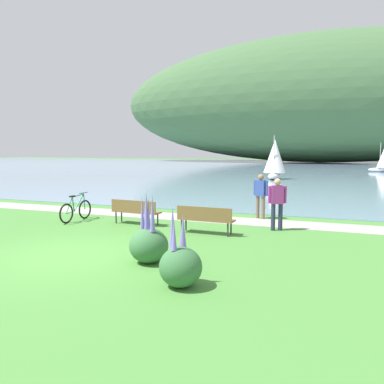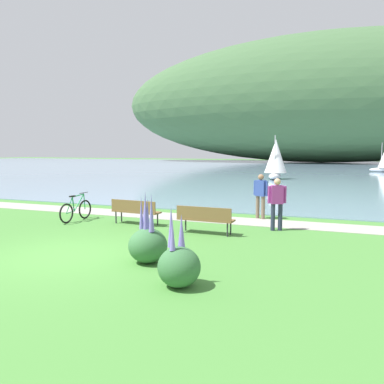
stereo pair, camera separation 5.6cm
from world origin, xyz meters
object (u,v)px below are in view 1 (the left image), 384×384
(bicycle_leaning_near_bench, at_px, (76,210))
(sailboat_mid_bay, at_px, (275,159))
(park_bench_further_along, at_px, (135,210))
(person_at_shoreline, at_px, (261,193))
(person_on_the_grass, at_px, (277,201))
(park_bench_near_camera, at_px, (205,218))

(bicycle_leaning_near_bench, height_order, sailboat_mid_bay, sailboat_mid_bay)
(bicycle_leaning_near_bench, bearing_deg, park_bench_further_along, 3.78)
(person_at_shoreline, bearing_deg, person_on_the_grass, -64.88)
(person_on_the_grass, height_order, sailboat_mid_bay, sailboat_mid_bay)
(park_bench_near_camera, height_order, person_at_shoreline, person_at_shoreline)
(bicycle_leaning_near_bench, bearing_deg, sailboat_mid_bay, 80.89)
(person_on_the_grass, distance_m, sailboat_mid_bay, 22.35)
(bicycle_leaning_near_bench, distance_m, sailboat_mid_bay, 23.34)
(bicycle_leaning_near_bench, height_order, person_on_the_grass, person_on_the_grass)
(park_bench_near_camera, height_order, park_bench_further_along, same)
(bicycle_leaning_near_bench, xyz_separation_m, person_at_shoreline, (6.30, 2.88, 0.58))
(park_bench_further_along, relative_size, person_on_the_grass, 1.07)
(sailboat_mid_bay, bearing_deg, person_on_the_grass, -80.92)
(park_bench_further_along, distance_m, sailboat_mid_bay, 22.91)
(bicycle_leaning_near_bench, bearing_deg, park_bench_near_camera, -4.61)
(person_at_shoreline, bearing_deg, park_bench_further_along, -145.03)
(park_bench_further_along, relative_size, bicycle_leaning_near_bench, 1.03)
(bicycle_leaning_near_bench, distance_m, person_on_the_grass, 7.30)
(person_at_shoreline, height_order, sailboat_mid_bay, sailboat_mid_bay)
(person_at_shoreline, relative_size, person_on_the_grass, 1.00)
(park_bench_near_camera, xyz_separation_m, bicycle_leaning_near_bench, (-5.21, 0.42, -0.12))
(park_bench_near_camera, bearing_deg, park_bench_further_along, 168.33)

